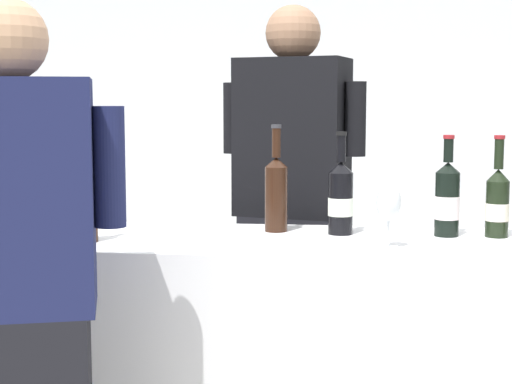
{
  "coord_description": "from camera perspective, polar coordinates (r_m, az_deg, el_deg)",
  "views": [
    {
      "loc": [
        0.14,
        -2.46,
        1.38
      ],
      "look_at": [
        -0.12,
        0.0,
        1.1
      ],
      "focal_mm": 54.56,
      "sensor_mm": 36.0,
      "label": 1
    }
  ],
  "objects": [
    {
      "name": "wine_bottle_5",
      "position": [
        2.61,
        13.84,
        -0.5
      ],
      "size": [
        0.08,
        0.08,
        0.33
      ],
      "color": "black",
      "rests_on": "counter"
    },
    {
      "name": "wine_bottle_3",
      "position": [
        2.49,
        -12.39,
        -0.71
      ],
      "size": [
        0.07,
        0.07,
        0.33
      ],
      "color": "black",
      "rests_on": "counter"
    },
    {
      "name": "person_guest",
      "position": [
        2.08,
        -17.15,
        -10.05
      ],
      "size": [
        0.54,
        0.34,
        1.64
      ],
      "color": "black",
      "rests_on": "ground_plane"
    },
    {
      "name": "wine_bottle_2",
      "position": [
        2.64,
        17.28,
        -0.68
      ],
      "size": [
        0.08,
        0.08,
        0.33
      ],
      "color": "black",
      "rests_on": "counter"
    },
    {
      "name": "wine_glass",
      "position": [
        2.36,
        9.7,
        -0.94
      ],
      "size": [
        0.07,
        0.07,
        0.19
      ],
      "color": "silver",
      "rests_on": "counter"
    },
    {
      "name": "counter",
      "position": [
        2.63,
        2.7,
        -13.71
      ],
      "size": [
        2.12,
        0.59,
        0.95
      ],
      "primitive_type": "cube",
      "color": "white",
      "rests_on": "ground_plane"
    },
    {
      "name": "wine_bottle_1",
      "position": [
        2.63,
        1.49,
        0.07
      ],
      "size": [
        0.08,
        0.08,
        0.36
      ],
      "color": "black",
      "rests_on": "counter"
    },
    {
      "name": "person_server",
      "position": [
        3.07,
        2.65,
        -3.27
      ],
      "size": [
        0.56,
        0.34,
        1.76
      ],
      "color": "black",
      "rests_on": "ground_plane"
    },
    {
      "name": "wall_back",
      "position": [
        5.06,
        4.45,
        6.71
      ],
      "size": [
        8.0,
        0.1,
        2.8
      ],
      "primitive_type": "cube",
      "color": "silver",
      "rests_on": "ground_plane"
    },
    {
      "name": "wine_bottle_6",
      "position": [
        2.59,
        6.22,
        -0.39
      ],
      "size": [
        0.08,
        0.08,
        0.34
      ],
      "color": "black",
      "rests_on": "counter"
    },
    {
      "name": "wine_bottle_0",
      "position": [
        2.65,
        -16.68,
        -0.33
      ],
      "size": [
        0.08,
        0.08,
        0.36
      ],
      "color": "black",
      "rests_on": "counter"
    }
  ]
}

